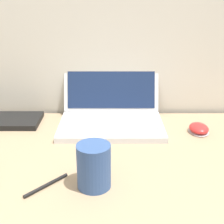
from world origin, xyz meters
TOP-DOWN VIEW (x-y plane):
  - laptop at (0.05, 0.64)m, footprint 0.38×0.33m
  - drink_cup at (0.01, 0.22)m, footprint 0.09×0.09m
  - computer_mouse at (0.36, 0.55)m, footprint 0.07×0.09m
  - pen at (-0.12, 0.21)m, footprint 0.10×0.10m

SIDE VIEW (x-z plane):
  - pen at x=-0.12m, z-range 0.72..0.73m
  - computer_mouse at x=0.36m, z-range 0.72..0.75m
  - laptop at x=0.05m, z-range 0.65..0.90m
  - drink_cup at x=0.01m, z-range 0.72..0.84m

